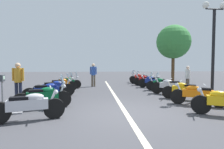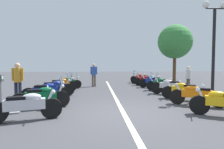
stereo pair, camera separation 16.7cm
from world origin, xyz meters
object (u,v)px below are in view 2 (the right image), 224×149
Objects in this scene: motorcycle_right_row_0 at (223,102)px; motorcycle_right_row_7 at (142,79)px; motorcycle_left_row_1 at (42,96)px; motorcycle_left_row_5 at (67,82)px; motorcycle_left_row_4 at (61,84)px; motorcycle_right_row_3 at (170,86)px; motorcycle_right_row_4 at (162,84)px; bystander_1 at (94,73)px; motorcycle_right_row_2 at (184,90)px; parking_meter at (1,86)px; motorcycle_left_row_0 at (26,106)px; motorcycle_right_row_8 at (140,78)px; bystander_0 at (188,76)px; motorcycle_left_row_2 at (47,91)px; street_lamp_twin_globe at (214,32)px; motorcycle_left_row_3 at (54,88)px; roadside_tree_0 at (175,42)px; motorcycle_right_row_1 at (196,95)px; motorcycle_right_row_5 at (153,81)px; bystander_2 at (18,79)px.

motorcycle_right_row_7 reaches higher than motorcycle_right_row_0.
motorcycle_left_row_1 is 0.99× the size of motorcycle_left_row_5.
motorcycle_right_row_3 is (-1.49, -6.20, 0.01)m from motorcycle_left_row_4.
motorcycle_right_row_4 reaches higher than motorcycle_left_row_5.
motorcycle_left_row_5 is 2.28m from bystander_1.
motorcycle_left_row_1 is 6.21m from motorcycle_right_row_2.
motorcycle_left_row_5 is 9.30m from motorcycle_right_row_0.
motorcycle_right_row_4 is at bearing 30.62° from parking_meter.
motorcycle_left_row_0 is 1.07× the size of motorcycle_right_row_8.
parking_meter is at bearing 30.41° from bystander_0.
motorcycle_right_row_4 is (2.79, -6.27, -0.01)m from motorcycle_left_row_2.
motorcycle_left_row_2 reaches higher than motorcycle_right_row_2.
street_lamp_twin_globe reaches higher than motorcycle_right_row_8.
street_lamp_twin_globe is (-2.57, -1.56, 2.75)m from motorcycle_right_row_4.
motorcycle_right_row_3 is at bearing 118.99° from motorcycle_right_row_4.
parking_meter is at bearing 179.96° from motorcycle_left_row_1.
street_lamp_twin_globe reaches higher than motorcycle_left_row_3.
motorcycle_left_row_1 is at bearing -99.46° from motorcycle_left_row_2.
motorcycle_left_row_4 is 1.19× the size of bystander_0.
motorcycle_right_row_7 is (9.86, -5.92, 0.02)m from motorcycle_left_row_0.
roadside_tree_0 is (12.34, -9.90, 3.56)m from motorcycle_left_row_0.
motorcycle_right_row_8 is 0.41× the size of street_lamp_twin_globe.
motorcycle_right_row_1 is 1.24m from motorcycle_right_row_2.
motorcycle_left_row_1 is 1.25m from motorcycle_left_row_2.
motorcycle_left_row_4 reaches higher than motorcycle_right_row_5.
motorcycle_left_row_5 is 1.16× the size of bystander_1.
motorcycle_right_row_1 is 4.04m from motorcycle_right_row_4.
motorcycle_left_row_2 is 6.38m from motorcycle_right_row_3.
motorcycle_left_row_4 reaches higher than motorcycle_left_row_0.
motorcycle_right_row_0 is 0.95× the size of motorcycle_right_row_7.
street_lamp_twin_globe is (2.90, -7.65, 2.76)m from motorcycle_left_row_0.
bystander_2 is at bearing 19.07° from bystander_0.
motorcycle_left_row_0 is at bearing -108.44° from motorcycle_left_row_1.
roadside_tree_0 is at bearing 44.87° from parking_meter.
motorcycle_left_row_3 is (1.38, 0.00, -0.01)m from motorcycle_left_row_2.
bystander_2 reaches higher than motorcycle_right_row_8.
motorcycle_right_row_8 is 12.58m from parking_meter.
bystander_0 is (-5.77, -1.68, 0.46)m from motorcycle_right_row_8.
roadside_tree_0 is (9.67, -10.08, 3.54)m from motorcycle_left_row_2.
parking_meter is (-4.56, 1.07, 0.43)m from motorcycle_left_row_4.
motorcycle_left_row_5 is at bearing -23.44° from motorcycle_right_row_0.
motorcycle_right_row_2 is 0.97× the size of motorcycle_right_row_3.
motorcycle_left_row_4 is 1.01× the size of motorcycle_right_row_1.
motorcycle_right_row_3 is at bearing 5.99° from motorcycle_left_row_1.
motorcycle_right_row_1 is 0.32× the size of roadside_tree_0.
bystander_2 is (-6.85, 7.45, 0.55)m from motorcycle_right_row_7.
street_lamp_twin_globe is 9.36m from parking_meter.
roadside_tree_0 is (9.67, -3.80, 3.56)m from motorcycle_right_row_2.
motorcycle_right_row_0 is (-0.04, -6.01, 0.00)m from motorcycle_left_row_0.
motorcycle_right_row_7 is at bearing 13.92° from street_lamp_twin_globe.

